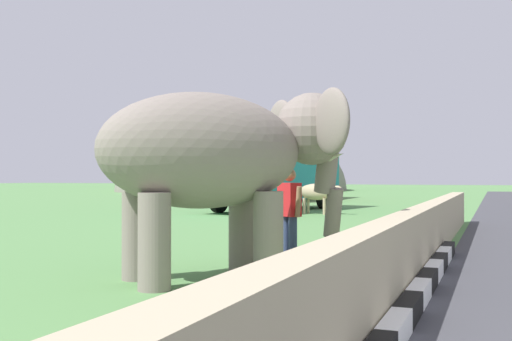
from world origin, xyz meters
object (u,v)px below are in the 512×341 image
(bus_red, at_px, (295,168))
(cow_mid, at_px, (317,193))
(elephant, at_px, (226,154))
(person_handler, at_px, (289,210))
(cow_near, at_px, (297,191))
(bus_teal, at_px, (274,164))

(bus_red, xyz_separation_m, cow_mid, (-13.54, -5.43, -1.21))
(elephant, xyz_separation_m, person_handler, (1.72, -0.41, -0.92))
(bus_red, height_order, cow_mid, bus_red)
(elephant, xyz_separation_m, cow_near, (17.90, 4.81, -0.98))
(bus_red, distance_m, cow_mid, 14.64)
(cow_near, bearing_deg, person_handler, -162.11)
(elephant, height_order, cow_near, elephant)
(elephant, bearing_deg, cow_mid, 11.20)
(person_handler, bearing_deg, cow_near, 17.89)
(bus_teal, bearing_deg, person_handler, -158.56)
(person_handler, xyz_separation_m, bus_teal, (14.83, 5.82, 1.15))
(elephant, distance_m, cow_near, 18.56)
(bus_red, bearing_deg, cow_near, -161.28)
(cow_near, distance_m, cow_mid, 3.52)
(bus_teal, relative_size, bus_red, 0.91)
(bus_teal, distance_m, cow_near, 1.91)
(elephant, bearing_deg, cow_near, 15.04)
(bus_teal, height_order, cow_mid, bus_teal)
(bus_teal, bearing_deg, cow_near, -24.16)
(bus_red, relative_size, cow_mid, 4.74)
(bus_red, bearing_deg, person_handler, -161.78)
(person_handler, height_order, bus_teal, bus_teal)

